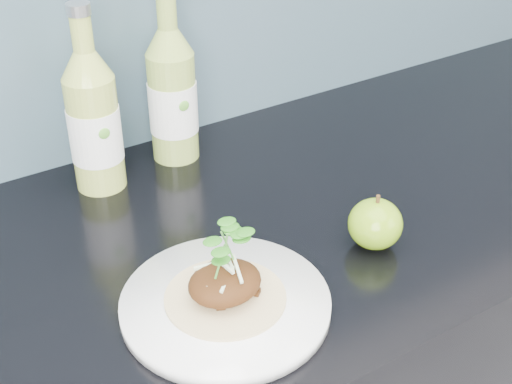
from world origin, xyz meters
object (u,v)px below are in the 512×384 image
dinner_plate (225,304)px  cider_bottle_right (172,95)px  cider_bottle_left (94,122)px  green_apple (375,224)px

dinner_plate → cider_bottle_right: (0.12, 0.35, 0.09)m
cider_bottle_left → cider_bottle_right: 0.13m
dinner_plate → green_apple: bearing=0.8°
dinner_plate → cider_bottle_left: bearing=92.4°
dinner_plate → cider_bottle_left: size_ratio=1.17×
dinner_plate → cider_bottle_right: bearing=71.4°
green_apple → cider_bottle_left: bearing=125.9°
dinner_plate → cider_bottle_right: size_ratio=1.17×
green_apple → cider_bottle_left: 0.41m
green_apple → cider_bottle_right: cider_bottle_right is taller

